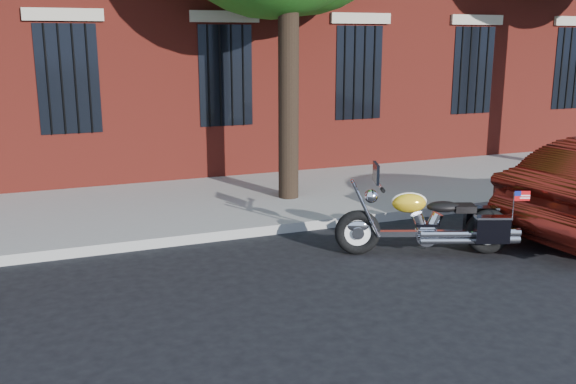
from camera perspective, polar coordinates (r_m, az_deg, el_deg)
name	(u,v)px	position (r m, az deg, el deg)	size (l,w,h in m)	color
ground	(333,258)	(8.85, 3.99, -5.88)	(120.00, 120.00, 0.00)	black
curb	(295,226)	(10.02, 0.59, -3.06)	(40.00, 0.16, 0.15)	gray
sidewalk	(256,199)	(11.73, -2.88, -0.62)	(40.00, 3.60, 0.15)	gray
motorcycle	(433,224)	(9.06, 12.73, -2.82)	(2.34, 1.32, 1.29)	black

